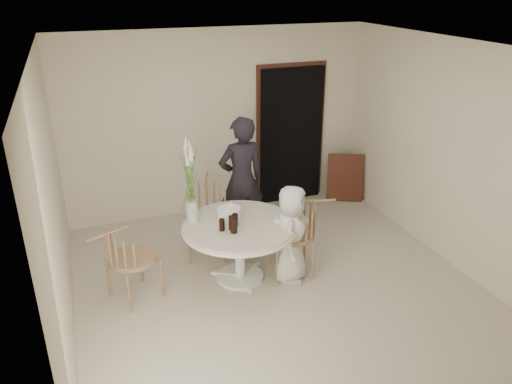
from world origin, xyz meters
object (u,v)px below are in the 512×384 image
object	(u,v)px
boy	(291,234)
table	(240,232)
chair_right	(303,226)
girl	(241,180)
chair_left	(122,255)
chair_far	(206,207)
birthday_cake	(229,213)
flower_vase	(190,182)

from	to	relation	value
boy	table	bearing A→B (deg)	100.48
chair_right	girl	bearing A→B (deg)	-146.07
chair_left	chair_right	bearing A→B (deg)	-116.68
chair_far	girl	distance (m)	0.59
table	birthday_cake	xyz separation A→B (m)	(-0.07, 0.17, 0.18)
chair_far	boy	size ratio (longest dim) A/B	0.81
girl	flower_vase	size ratio (longest dim) A/B	1.67
girl	flower_vase	bearing A→B (deg)	35.46
boy	chair_left	bearing A→B (deg)	114.87
chair_right	flower_vase	world-z (taller)	flower_vase
birthday_cake	flower_vase	bearing A→B (deg)	168.55
table	chair_left	xyz separation A→B (m)	(-1.33, -0.00, -0.02)
chair_left	chair_far	bearing A→B (deg)	-79.61
table	chair_far	world-z (taller)	chair_far
chair_far	flower_vase	distance (m)	0.86
chair_left	birthday_cake	bearing A→B (deg)	-106.51
boy	birthday_cake	bearing A→B (deg)	89.85
chair_left	boy	world-z (taller)	boy
girl	flower_vase	world-z (taller)	flower_vase
birthday_cake	chair_left	bearing A→B (deg)	-172.27
table	flower_vase	bearing A→B (deg)	152.29
boy	birthday_cake	xyz separation A→B (m)	(-0.63, 0.38, 0.20)
table	flower_vase	world-z (taller)	flower_vase
chair_right	girl	xyz separation A→B (m)	(-0.42, 1.03, 0.25)
birthday_cake	flower_vase	size ratio (longest dim) A/B	0.26
chair_right	birthday_cake	size ratio (longest dim) A/B	3.46
chair_right	chair_left	distance (m)	2.10
table	birthday_cake	size ratio (longest dim) A/B	4.88
chair_left	girl	distance (m)	1.94
chair_left	birthday_cake	xyz separation A→B (m)	(1.27, 0.17, 0.20)
table	flower_vase	size ratio (longest dim) A/B	1.29
chair_right	birthday_cake	xyz separation A→B (m)	(-0.84, 0.26, 0.18)
girl	table	bearing A→B (deg)	65.88
boy	flower_vase	size ratio (longest dim) A/B	1.15
boy	chair_far	bearing A→B (deg)	67.47
boy	flower_vase	bearing A→B (deg)	97.15
chair_left	flower_vase	xyz separation A→B (m)	(0.85, 0.26, 0.62)
flower_vase	chair_left	bearing A→B (deg)	-163.17
chair_far	birthday_cake	distance (m)	0.66
chair_right	chair_left	world-z (taller)	chair_right
chair_far	birthday_cake	world-z (taller)	chair_far
chair_right	girl	size ratio (longest dim) A/B	0.55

